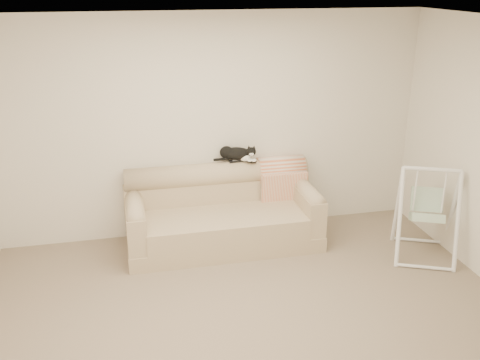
# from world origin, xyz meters

# --- Properties ---
(ground_plane) EXTENTS (5.00, 5.00, 0.00)m
(ground_plane) POSITION_xyz_m (0.00, 0.00, 0.00)
(ground_plane) COLOR #7E6D5A
(ground_plane) RESTS_ON ground
(room_shell) EXTENTS (5.04, 4.04, 2.60)m
(room_shell) POSITION_xyz_m (0.00, 0.00, 1.53)
(room_shell) COLOR silver
(room_shell) RESTS_ON ground
(sofa) EXTENTS (2.20, 0.93, 0.90)m
(sofa) POSITION_xyz_m (0.03, 1.62, 0.35)
(sofa) COLOR tan
(sofa) RESTS_ON ground
(remote_a) EXTENTS (0.19, 0.08, 0.03)m
(remote_a) POSITION_xyz_m (0.26, 1.87, 0.91)
(remote_a) COLOR black
(remote_a) RESTS_ON sofa
(remote_b) EXTENTS (0.17, 0.13, 0.02)m
(remote_b) POSITION_xyz_m (0.40, 1.84, 0.91)
(remote_b) COLOR black
(remote_b) RESTS_ON sofa
(tuxedo_cat) EXTENTS (0.50, 0.31, 0.20)m
(tuxedo_cat) POSITION_xyz_m (0.26, 1.88, 0.99)
(tuxedo_cat) COLOR black
(tuxedo_cat) RESTS_ON sofa
(throw_blanket) EXTENTS (0.56, 0.38, 0.58)m
(throw_blanket) POSITION_xyz_m (0.80, 1.84, 0.72)
(throw_blanket) COLOR #D4693D
(throw_blanket) RESTS_ON sofa
(baby_swing) EXTENTS (0.86, 0.88, 1.05)m
(baby_swing) POSITION_xyz_m (2.15, 0.81, 0.52)
(baby_swing) COLOR white
(baby_swing) RESTS_ON ground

